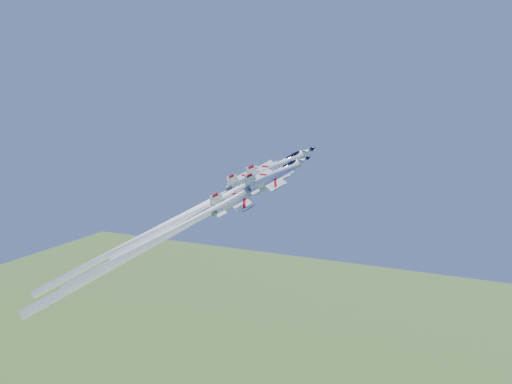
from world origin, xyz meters
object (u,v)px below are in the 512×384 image
at_px(jet_left, 174,220).
at_px(jet_right, 199,216).
at_px(jet_lead, 222,197).
at_px(jet_slot, 167,237).

xyz_separation_m(jet_left, jet_right, (10.21, -6.20, 2.98)).
height_order(jet_lead, jet_slot, jet_lead).
xyz_separation_m(jet_right, jet_slot, (-6.69, -1.75, -4.54)).
bearing_deg(jet_slot, jet_lead, 99.35).
distance_m(jet_lead, jet_slot, 14.67).
distance_m(jet_lead, jet_left, 12.11).
height_order(jet_lead, jet_left, jet_lead).
xyz_separation_m(jet_lead, jet_left, (-10.44, -2.97, -5.38)).
height_order(jet_lead, jet_right, jet_lead).
distance_m(jet_left, jet_slot, 8.84).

